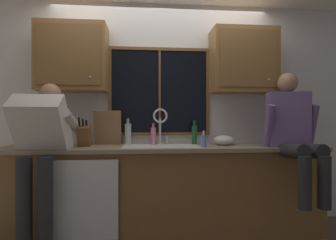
{
  "coord_description": "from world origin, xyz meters",
  "views": [
    {
      "loc": [
        -0.19,
        -3.11,
        1.2
      ],
      "look_at": [
        0.06,
        -0.3,
        1.19
      ],
      "focal_mm": 28.53,
      "sensor_mm": 36.0,
      "label": 1
    }
  ],
  "objects_px": {
    "person_sitting_on_counter": "(293,129)",
    "bottle_green_glass": "(153,135)",
    "bottle_tall_clear": "(128,133)",
    "mixing_bowl": "(224,140)",
    "bottle_amber_small": "(194,134)",
    "soap_dispenser": "(203,141)",
    "person_standing": "(41,146)",
    "cutting_board": "(108,128)",
    "knife_block": "(84,136)"
  },
  "relations": [
    {
      "from": "knife_block",
      "to": "bottle_green_glass",
      "type": "height_order",
      "value": "knife_block"
    },
    {
      "from": "mixing_bowl",
      "to": "bottle_tall_clear",
      "type": "bearing_deg",
      "value": 171.68
    },
    {
      "from": "cutting_board",
      "to": "mixing_bowl",
      "type": "xyz_separation_m",
      "value": [
        1.27,
        -0.16,
        -0.14
      ]
    },
    {
      "from": "soap_dispenser",
      "to": "bottle_tall_clear",
      "type": "relative_size",
      "value": 0.56
    },
    {
      "from": "soap_dispenser",
      "to": "bottle_green_glass",
      "type": "height_order",
      "value": "bottle_green_glass"
    },
    {
      "from": "person_sitting_on_counter",
      "to": "person_standing",
      "type": "bearing_deg",
      "value": -179.03
    },
    {
      "from": "mixing_bowl",
      "to": "bottle_tall_clear",
      "type": "xyz_separation_m",
      "value": [
        -1.05,
        0.15,
        0.07
      ]
    },
    {
      "from": "soap_dispenser",
      "to": "bottle_amber_small",
      "type": "height_order",
      "value": "bottle_amber_small"
    },
    {
      "from": "person_sitting_on_counter",
      "to": "cutting_board",
      "type": "relative_size",
      "value": 3.29
    },
    {
      "from": "mixing_bowl",
      "to": "bottle_green_glass",
      "type": "xyz_separation_m",
      "value": [
        -0.77,
        0.12,
        0.05
      ]
    },
    {
      "from": "bottle_green_glass",
      "to": "bottle_tall_clear",
      "type": "relative_size",
      "value": 0.82
    },
    {
      "from": "bottle_green_glass",
      "to": "bottle_amber_small",
      "type": "distance_m",
      "value": 0.47
    },
    {
      "from": "soap_dispenser",
      "to": "bottle_tall_clear",
      "type": "distance_m",
      "value": 0.85
    },
    {
      "from": "knife_block",
      "to": "mixing_bowl",
      "type": "height_order",
      "value": "knife_block"
    },
    {
      "from": "person_sitting_on_counter",
      "to": "knife_block",
      "type": "relative_size",
      "value": 3.92
    },
    {
      "from": "person_sitting_on_counter",
      "to": "bottle_tall_clear",
      "type": "relative_size",
      "value": 4.17
    },
    {
      "from": "person_standing",
      "to": "bottle_green_glass",
      "type": "xyz_separation_m",
      "value": [
        1.02,
        0.48,
        0.06
      ]
    },
    {
      "from": "cutting_board",
      "to": "bottle_green_glass",
      "type": "xyz_separation_m",
      "value": [
        0.5,
        -0.04,
        -0.09
      ]
    },
    {
      "from": "cutting_board",
      "to": "bottle_amber_small",
      "type": "relative_size",
      "value": 1.42
    },
    {
      "from": "person_standing",
      "to": "mixing_bowl",
      "type": "distance_m",
      "value": 1.83
    },
    {
      "from": "person_sitting_on_counter",
      "to": "knife_block",
      "type": "distance_m",
      "value": 2.12
    },
    {
      "from": "bottle_green_glass",
      "to": "cutting_board",
      "type": "bearing_deg",
      "value": 174.93
    },
    {
      "from": "person_sitting_on_counter",
      "to": "bottle_tall_clear",
      "type": "distance_m",
      "value": 1.73
    },
    {
      "from": "person_standing",
      "to": "bottle_tall_clear",
      "type": "distance_m",
      "value": 0.91
    },
    {
      "from": "person_sitting_on_counter",
      "to": "bottle_green_glass",
      "type": "bearing_deg",
      "value": 162.45
    },
    {
      "from": "person_standing",
      "to": "bottle_amber_small",
      "type": "xyz_separation_m",
      "value": [
        1.49,
        0.48,
        0.07
      ]
    },
    {
      "from": "bottle_tall_clear",
      "to": "mixing_bowl",
      "type": "bearing_deg",
      "value": -8.32
    },
    {
      "from": "knife_block",
      "to": "mixing_bowl",
      "type": "bearing_deg",
      "value": 1.68
    },
    {
      "from": "person_sitting_on_counter",
      "to": "bottle_tall_clear",
      "type": "bearing_deg",
      "value": 164.19
    },
    {
      "from": "knife_block",
      "to": "mixing_bowl",
      "type": "distance_m",
      "value": 1.49
    },
    {
      "from": "bottle_amber_small",
      "to": "person_sitting_on_counter",
      "type": "bearing_deg",
      "value": -25.68
    },
    {
      "from": "soap_dispenser",
      "to": "bottle_amber_small",
      "type": "distance_m",
      "value": 0.31
    },
    {
      "from": "bottle_amber_small",
      "to": "knife_block",
      "type": "bearing_deg",
      "value": -172.05
    },
    {
      "from": "bottle_tall_clear",
      "to": "person_standing",
      "type": "bearing_deg",
      "value": -145.5
    },
    {
      "from": "person_standing",
      "to": "person_sitting_on_counter",
      "type": "distance_m",
      "value": 2.41
    },
    {
      "from": "person_sitting_on_counter",
      "to": "bottle_green_glass",
      "type": "xyz_separation_m",
      "value": [
        -1.38,
        0.44,
        -0.08
      ]
    },
    {
      "from": "knife_block",
      "to": "mixing_bowl",
      "type": "relative_size",
      "value": 1.42
    },
    {
      "from": "cutting_board",
      "to": "knife_block",
      "type": "bearing_deg",
      "value": -135.81
    },
    {
      "from": "cutting_board",
      "to": "bottle_tall_clear",
      "type": "xyz_separation_m",
      "value": [
        0.22,
        -0.01,
        -0.06
      ]
    },
    {
      "from": "bottle_tall_clear",
      "to": "soap_dispenser",
      "type": "bearing_deg",
      "value": -23.44
    },
    {
      "from": "person_sitting_on_counter",
      "to": "mixing_bowl",
      "type": "height_order",
      "value": "person_sitting_on_counter"
    },
    {
      "from": "person_sitting_on_counter",
      "to": "bottle_amber_small",
      "type": "height_order",
      "value": "person_sitting_on_counter"
    },
    {
      "from": "knife_block",
      "to": "cutting_board",
      "type": "xyz_separation_m",
      "value": [
        0.21,
        0.21,
        0.08
      ]
    },
    {
      "from": "mixing_bowl",
      "to": "soap_dispenser",
      "type": "bearing_deg",
      "value": -145.03
    },
    {
      "from": "person_sitting_on_counter",
      "to": "soap_dispenser",
      "type": "distance_m",
      "value": 0.9
    },
    {
      "from": "knife_block",
      "to": "bottle_green_glass",
      "type": "bearing_deg",
      "value": 12.76
    },
    {
      "from": "cutting_board",
      "to": "bottle_tall_clear",
      "type": "distance_m",
      "value": 0.23
    },
    {
      "from": "mixing_bowl",
      "to": "person_standing",
      "type": "bearing_deg",
      "value": -168.71
    },
    {
      "from": "soap_dispenser",
      "to": "bottle_amber_small",
      "type": "xyz_separation_m",
      "value": [
        -0.03,
        0.31,
        0.05
      ]
    },
    {
      "from": "person_standing",
      "to": "person_sitting_on_counter",
      "type": "bearing_deg",
      "value": 0.97
    }
  ]
}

